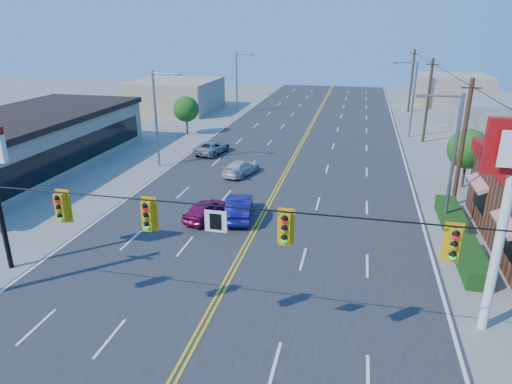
% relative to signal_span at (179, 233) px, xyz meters
% --- Properties ---
extents(ground, '(160.00, 160.00, 0.00)m').
position_rel_signal_span_xyz_m(ground, '(0.12, 0.00, -4.89)').
color(ground, gray).
rests_on(ground, ground).
extents(road, '(20.00, 120.00, 0.06)m').
position_rel_signal_span_xyz_m(road, '(0.12, 20.00, -4.86)').
color(road, '#2D2D30').
rests_on(road, ground).
extents(signal_span, '(24.32, 0.34, 9.00)m').
position_rel_signal_span_xyz_m(signal_span, '(0.00, 0.00, 0.00)').
color(signal_span, '#47301E').
rests_on(signal_span, ground).
extents(kfc_pylon, '(2.20, 0.36, 8.50)m').
position_rel_signal_span_xyz_m(kfc_pylon, '(11.12, 4.00, 1.16)').
color(kfc_pylon, white).
rests_on(kfc_pylon, ground).
extents(strip_mall, '(10.40, 26.40, 4.40)m').
position_rel_signal_span_xyz_m(strip_mall, '(-21.88, 18.00, -2.63)').
color(strip_mall, tan).
rests_on(strip_mall, ground).
extents(streetlight_se, '(2.55, 0.25, 8.00)m').
position_rel_signal_span_xyz_m(streetlight_se, '(10.91, 14.00, -0.37)').
color(streetlight_se, gray).
rests_on(streetlight_se, ground).
extents(streetlight_ne, '(2.55, 0.25, 8.00)m').
position_rel_signal_span_xyz_m(streetlight_ne, '(10.91, 38.00, -0.37)').
color(streetlight_ne, gray).
rests_on(streetlight_ne, ground).
extents(streetlight_sw, '(2.55, 0.25, 8.00)m').
position_rel_signal_span_xyz_m(streetlight_sw, '(-10.67, 22.00, -0.37)').
color(streetlight_sw, gray).
rests_on(streetlight_sw, ground).
extents(streetlight_nw, '(2.55, 0.25, 8.00)m').
position_rel_signal_span_xyz_m(streetlight_nw, '(-10.67, 48.00, -0.37)').
color(streetlight_nw, gray).
rests_on(streetlight_nw, ground).
extents(utility_pole_near, '(0.28, 0.28, 8.40)m').
position_rel_signal_span_xyz_m(utility_pole_near, '(12.32, 18.00, -0.69)').
color(utility_pole_near, '#47301E').
rests_on(utility_pole_near, ground).
extents(utility_pole_mid, '(0.28, 0.28, 8.40)m').
position_rel_signal_span_xyz_m(utility_pole_mid, '(12.32, 36.00, -0.69)').
color(utility_pole_mid, '#47301E').
rests_on(utility_pole_mid, ground).
extents(utility_pole_far, '(0.28, 0.28, 8.40)m').
position_rel_signal_span_xyz_m(utility_pole_far, '(12.32, 54.00, -0.69)').
color(utility_pole_far, '#47301E').
rests_on(utility_pole_far, ground).
extents(tree_kfc_rear, '(2.94, 2.94, 4.41)m').
position_rel_signal_span_xyz_m(tree_kfc_rear, '(13.62, 22.00, -1.95)').
color(tree_kfc_rear, '#47301E').
rests_on(tree_kfc_rear, ground).
extents(tree_west, '(2.80, 2.80, 4.20)m').
position_rel_signal_span_xyz_m(tree_west, '(-12.88, 34.00, -2.09)').
color(tree_west, '#47301E').
rests_on(tree_west, ground).
extents(bld_west_far, '(11.00, 12.00, 4.20)m').
position_rel_signal_span_xyz_m(bld_west_far, '(-19.88, 48.00, -2.79)').
color(bld_west_far, tan).
rests_on(bld_west_far, ground).
extents(bld_east_far, '(10.00, 10.00, 4.40)m').
position_rel_signal_span_xyz_m(bld_east_far, '(19.12, 62.00, -2.69)').
color(bld_east_far, tan).
rests_on(bld_east_far, ground).
extents(car_magenta, '(2.31, 3.98, 1.27)m').
position_rel_signal_span_xyz_m(car_magenta, '(-3.17, 11.87, -4.25)').
color(car_magenta, maroon).
rests_on(car_magenta, ground).
extents(car_blue, '(2.28, 4.54, 1.43)m').
position_rel_signal_span_xyz_m(car_blue, '(-1.24, 12.50, -4.17)').
color(car_blue, navy).
rests_on(car_blue, ground).
extents(car_white, '(2.65, 4.30, 1.16)m').
position_rel_signal_span_xyz_m(car_white, '(-3.33, 21.04, -4.30)').
color(car_white, silver).
rests_on(car_white, ground).
extents(car_silver, '(2.73, 4.64, 1.21)m').
position_rel_signal_span_xyz_m(car_silver, '(-7.59, 26.66, -4.28)').
color(car_silver, '#A2A2A7').
rests_on(car_silver, ground).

